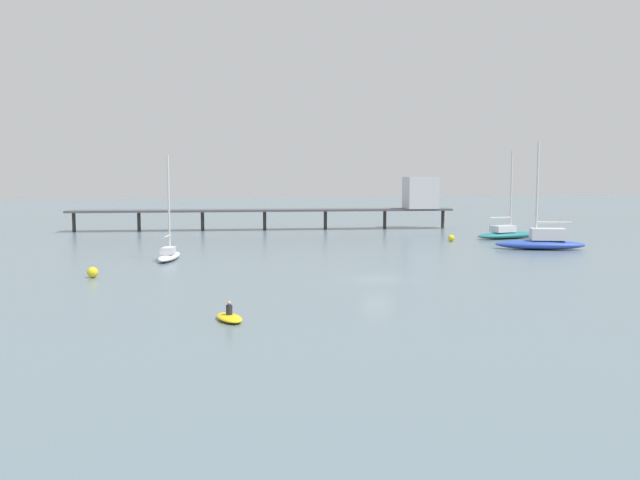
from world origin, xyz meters
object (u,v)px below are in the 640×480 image
at_px(sailboat_blue, 542,241).
at_px(dinghy_yellow, 229,317).
at_px(pier, 360,200).
at_px(mooring_buoy_mid, 451,238).
at_px(mooring_buoy_inner, 93,272).
at_px(sailboat_teal, 506,233).
at_px(sailboat_white, 169,253).

xyz_separation_m(sailboat_blue, dinghy_yellow, (-38.24, -27.40, -0.70)).
xyz_separation_m(pier, mooring_buoy_mid, (5.01, -21.07, -4.08)).
relative_size(sailboat_blue, mooring_buoy_inner, 13.54).
distance_m(sailboat_teal, dinghy_yellow, 57.39).
height_order(sailboat_teal, dinghy_yellow, sailboat_teal).
bearing_deg(dinghy_yellow, sailboat_blue, 35.62).
relative_size(pier, dinghy_yellow, 19.72).
bearing_deg(sailboat_teal, mooring_buoy_mid, -170.30).
distance_m(sailboat_teal, sailboat_white, 44.90).
relative_size(sailboat_white, mooring_buoy_inner, 11.54).
distance_m(sailboat_teal, mooring_buoy_mid, 8.74).
height_order(pier, sailboat_white, sailboat_white).
distance_m(sailboat_white, mooring_buoy_mid, 36.20).
distance_m(pier, sailboat_blue, 33.97).
relative_size(sailboat_teal, mooring_buoy_inner, 12.87).
bearing_deg(sailboat_teal, dinghy_yellow, -135.98).
bearing_deg(sailboat_blue, pier, 108.29).
relative_size(sailboat_blue, dinghy_yellow, 4.09).
height_order(sailboat_teal, mooring_buoy_inner, sailboat_teal).
bearing_deg(sailboat_white, dinghy_yellow, -85.61).
xyz_separation_m(sailboat_blue, mooring_buoy_mid, (-5.59, 11.01, -0.50)).
bearing_deg(dinghy_yellow, sailboat_teal, 44.02).
bearing_deg(sailboat_white, pier, 45.96).
bearing_deg(sailboat_white, mooring_buoy_mid, 15.69).
bearing_deg(mooring_buoy_mid, sailboat_teal, 9.70).
distance_m(mooring_buoy_inner, mooring_buoy_mid, 45.70).
height_order(sailboat_blue, sailboat_white, sailboat_blue).
relative_size(sailboat_teal, dinghy_yellow, 3.89).
distance_m(pier, mooring_buoy_mid, 22.04).
height_order(sailboat_white, dinghy_yellow, sailboat_white).
relative_size(sailboat_white, mooring_buoy_mid, 12.40).
bearing_deg(dinghy_yellow, sailboat_white, 94.39).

